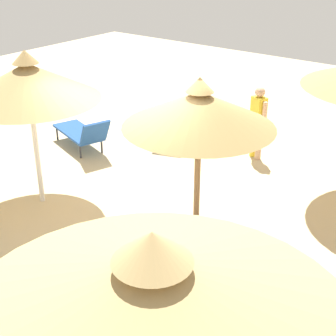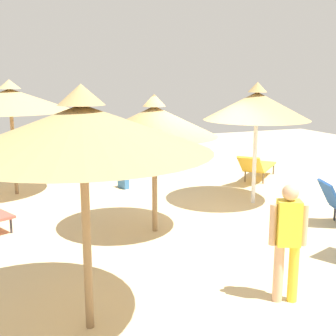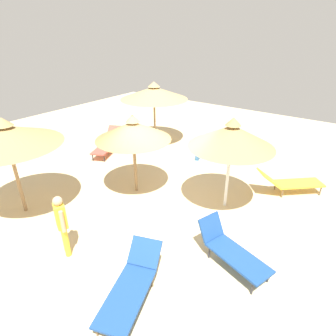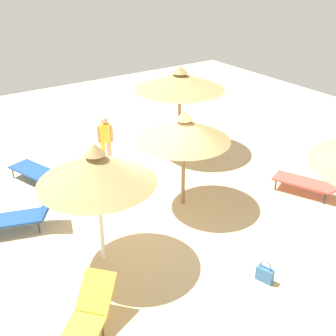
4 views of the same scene
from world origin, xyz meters
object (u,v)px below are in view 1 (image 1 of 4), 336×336
Objects in this scene: lounge_chair_front at (177,120)px; lounge_chair_back at (82,132)px; parasol_umbrella_center at (153,294)px; person_standing_near_right at (258,119)px; parasol_umbrella_edge at (199,109)px; parasol_umbrella_near_left at (28,82)px; handbag at (11,326)px.

lounge_chair_front is 2.27m from lounge_chair_back.
parasol_umbrella_center is 1.44× the size of lounge_chair_front.
parasol_umbrella_center is 1.89× the size of person_standing_near_right.
parasol_umbrella_center reaches higher than lounge_chair_back.
parasol_umbrella_center is (3.78, 2.20, 0.23)m from parasol_umbrella_edge.
handbag is (2.41, 2.35, -2.03)m from parasol_umbrella_near_left.
parasol_umbrella_edge is 4.35m from lounge_chair_back.
parasol_umbrella_edge is (-0.89, 2.74, -0.14)m from parasol_umbrella_near_left.
parasol_umbrella_near_left is 2.96m from lounge_chair_back.
parasol_umbrella_center is 1.59× the size of lounge_chair_back.
lounge_chair_back is at bearing -59.07° from person_standing_near_right.
lounge_chair_front is at bearing -139.32° from parasol_umbrella_edge.
lounge_chair_front is at bearing 149.74° from lounge_chair_back.
handbag is (3.30, -0.39, -1.89)m from parasol_umbrella_edge.
parasol_umbrella_edge reaches higher than lounge_chair_back.
parasol_umbrella_center is 7.58m from person_standing_near_right.
parasol_umbrella_near_left is at bearing -0.63° from lounge_chair_front.
lounge_chair_front is at bearing 179.37° from parasol_umbrella_near_left.
parasol_umbrella_near_left reaches higher than lounge_chair_back.
parasol_umbrella_edge reaches higher than person_standing_near_right.
parasol_umbrella_edge is 3.39m from person_standing_near_right.
person_standing_near_right is (-3.12, -0.61, -1.18)m from parasol_umbrella_edge.
lounge_chair_front is 1.31× the size of person_standing_near_right.
parasol_umbrella_center reaches higher than lounge_chair_front.
parasol_umbrella_center is (2.89, 4.94, 0.09)m from parasol_umbrella_near_left.
lounge_chair_back is (1.96, -1.14, 0.02)m from lounge_chair_front.
parasol_umbrella_center is at bearing 79.61° from handbag.
person_standing_near_right is (0.02, 2.09, 0.50)m from lounge_chair_front.
parasol_umbrella_edge is 1.63× the size of person_standing_near_right.
person_standing_near_right is at bearing 89.46° from lounge_chair_front.
parasol_umbrella_edge is at bearing 40.68° from lounge_chair_front.
parasol_umbrella_edge is at bearing 11.01° from person_standing_near_right.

